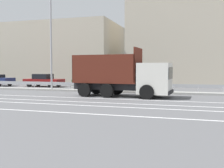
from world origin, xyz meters
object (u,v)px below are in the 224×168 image
Objects in this scene: median_road_sign at (86,78)px; street_lamp_1 at (50,34)px; dump_truck at (134,79)px; parked_car_4 at (94,81)px; parked_car_3 at (44,80)px; parked_car_5 at (140,83)px.

median_road_sign is 0.24× the size of street_lamp_1.
parked_car_4 is (-6.02, 7.40, -0.58)m from dump_truck.
parked_car_4 reaches higher than parked_car_3.
street_lamp_1 reaches higher than median_road_sign.
parked_car_5 is at bearing 28.15° from street_lamp_1.
median_road_sign is 5.50m from street_lamp_1.
parked_car_3 is at bearing -118.56° from dump_truck.
median_road_sign is 8.60m from parked_car_3.
parked_car_5 is (-0.94, 7.31, -0.65)m from dump_truck.
parked_car_3 is at bearing 148.26° from median_road_sign.
dump_truck reaches higher than parked_car_3.
street_lamp_1 is at bearing -175.51° from median_road_sign.
street_lamp_1 is 2.13× the size of parked_car_3.
median_road_sign is at bearing -52.25° from parked_car_5.
parked_car_3 is 6.60m from parked_car_4.
median_road_sign is 0.52× the size of parked_car_3.
dump_truck is at bearing 2.79° from parked_car_5.
street_lamp_1 is (-3.58, -0.28, 4.17)m from median_road_sign.
street_lamp_1 is 2.18× the size of parked_car_5.
median_road_sign reaches higher than parked_car_5.
street_lamp_1 is at bearing 39.76° from parked_car_3.
parked_car_5 is at bearing -169.31° from dump_truck.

